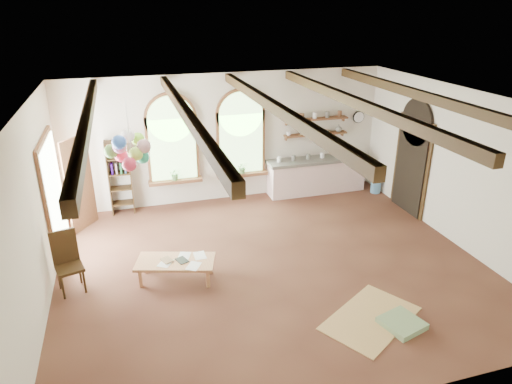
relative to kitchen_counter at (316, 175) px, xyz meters
name	(u,v)px	position (x,y,z in m)	size (l,w,h in m)	color
floor	(272,265)	(-2.30, -3.20, -0.48)	(8.00, 8.00, 0.00)	brown
ceiling_beams	(274,107)	(-2.30, -3.20, 2.62)	(6.20, 6.80, 0.18)	#3A2512
window_left	(172,142)	(-3.70, 0.23, 1.16)	(1.30, 0.28, 2.20)	brown
window_right	(241,137)	(-2.00, 0.23, 1.16)	(1.30, 0.28, 2.20)	brown
left_doorway	(54,199)	(-6.25, -1.40, 0.67)	(0.10, 1.90, 2.50)	brown
right_doorway	(410,168)	(1.65, -1.70, 0.62)	(0.10, 1.30, 2.40)	black
kitchen_counter	(316,175)	(0.00, 0.00, 0.00)	(2.68, 0.62, 0.94)	#FCD6D9
wall_shelf_lower	(316,134)	(0.00, 0.18, 1.07)	(1.70, 0.24, 0.04)	brown
wall_shelf_upper	(316,119)	(0.00, 0.18, 1.47)	(1.70, 0.24, 0.04)	brown
wall_clock	(359,117)	(1.25, 0.25, 1.42)	(0.32, 0.32, 0.04)	black
bookshelf	(120,178)	(-5.00, 0.12, 0.42)	(0.53, 0.32, 1.80)	#3A2512
coffee_table	(176,263)	(-4.14, -3.17, -0.12)	(1.53, 1.02, 0.40)	tan
side_chair	(70,274)	(-5.96, -2.97, -0.15)	(0.54, 0.54, 1.11)	#3A2512
floor_mat	(371,318)	(-1.28, -5.20, -0.47)	(1.63, 1.00, 0.02)	tan
floor_cushion	(402,323)	(-0.90, -5.50, -0.43)	(0.58, 0.58, 0.10)	gray
water_jug_a	(343,180)	(0.80, 0.00, -0.22)	(0.31, 0.31, 0.60)	#5488B4
water_jug_b	(376,185)	(1.52, -0.51, -0.25)	(0.27, 0.27, 0.52)	#5488B4
balloon_cluster	(130,149)	(-4.71, -2.40, 1.86)	(0.82, 0.92, 1.16)	white
table_book	(163,262)	(-4.37, -3.17, -0.06)	(0.17, 0.25, 0.02)	olive
tablet	(182,260)	(-4.03, -3.20, -0.07)	(0.17, 0.25, 0.01)	black
potted_plant_left	(175,174)	(-3.70, 0.12, 0.37)	(0.27, 0.23, 0.30)	#598C4C
potted_plant_right	(242,167)	(-2.00, 0.12, 0.37)	(0.27, 0.23, 0.30)	#598C4C
shelf_cup_a	(289,134)	(-0.75, 0.18, 1.14)	(0.12, 0.10, 0.10)	white
shelf_cup_b	(301,133)	(-0.40, 0.18, 1.14)	(0.10, 0.10, 0.09)	beige
shelf_bowl_a	(314,132)	(-0.05, 0.18, 1.12)	(0.22, 0.22, 0.05)	beige
shelf_bowl_b	(326,131)	(0.30, 0.18, 1.12)	(0.20, 0.20, 0.06)	#8C664C
shelf_vase	(339,128)	(0.65, 0.18, 1.19)	(0.18, 0.18, 0.19)	slate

